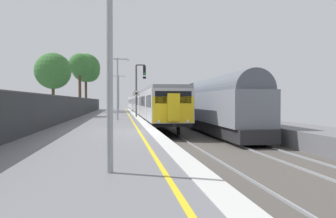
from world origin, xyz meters
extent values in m
cube|color=slate|center=(-2.50, 0.00, -0.50)|extent=(6.40, 110.00, 1.00)
cube|color=silver|center=(0.40, 0.00, 0.01)|extent=(0.60, 110.00, 0.01)
cube|color=yellow|center=(-0.35, 0.00, 0.01)|extent=(0.12, 110.00, 0.01)
cube|color=#4C4742|center=(6.20, 0.00, -1.10)|extent=(11.00, 110.00, 0.20)
cube|color=slate|center=(9.60, 0.00, -0.50)|extent=(3.60, 110.00, 1.00)
cube|color=gray|center=(1.38, 0.00, -0.96)|extent=(0.07, 110.00, 0.08)
cube|color=gray|center=(2.82, 0.00, -0.96)|extent=(0.07, 110.00, 0.08)
cube|color=gray|center=(5.38, 0.00, -0.96)|extent=(0.07, 110.00, 0.08)
cube|color=gray|center=(6.82, 0.00, -0.96)|extent=(0.07, 110.00, 0.08)
cube|color=#B7B7BC|center=(2.10, 14.27, 1.27)|extent=(2.80, 20.24, 2.30)
cube|color=black|center=(2.10, 14.27, -0.01)|extent=(2.64, 19.64, 0.25)
cube|color=gray|center=(2.10, 14.27, 2.54)|extent=(2.68, 20.24, 0.24)
cube|color=black|center=(0.69, 14.27, 1.57)|extent=(0.02, 18.64, 0.84)
cube|color=silver|center=(0.69, 9.21, 1.17)|extent=(0.03, 1.10, 1.90)
cube|color=silver|center=(0.69, 19.33, 1.17)|extent=(0.03, 1.10, 1.90)
cylinder|color=black|center=(1.32, 6.75, -0.50)|extent=(0.12, 0.84, 0.84)
cylinder|color=black|center=(2.88, 6.75, -0.50)|extent=(0.12, 0.84, 0.84)
cylinder|color=black|center=(1.32, 21.79, -0.50)|extent=(0.12, 0.84, 0.84)
cylinder|color=black|center=(2.88, 21.79, -0.50)|extent=(0.12, 0.84, 0.84)
cube|color=#B7B7BC|center=(2.10, 35.11, 1.27)|extent=(2.80, 20.24, 2.30)
cube|color=black|center=(2.10, 35.11, -0.01)|extent=(2.64, 19.64, 0.25)
cube|color=gray|center=(2.10, 35.11, 2.54)|extent=(2.68, 20.24, 0.24)
cube|color=black|center=(0.69, 35.11, 1.57)|extent=(0.02, 18.64, 0.84)
cube|color=silver|center=(0.69, 30.05, 1.17)|extent=(0.03, 1.10, 1.90)
cube|color=silver|center=(0.69, 40.17, 1.17)|extent=(0.03, 1.10, 1.90)
cylinder|color=black|center=(1.32, 27.59, -0.50)|extent=(0.12, 0.84, 0.84)
cylinder|color=black|center=(2.88, 27.59, -0.50)|extent=(0.12, 0.84, 0.84)
cylinder|color=black|center=(1.32, 42.63, -0.50)|extent=(0.12, 0.84, 0.84)
cylinder|color=black|center=(2.88, 42.63, -0.50)|extent=(0.12, 0.84, 0.84)
cube|color=#B7B7BC|center=(2.10, 55.95, 1.27)|extent=(2.80, 20.24, 2.30)
cube|color=black|center=(2.10, 55.95, -0.01)|extent=(2.64, 19.64, 0.25)
cube|color=gray|center=(2.10, 55.95, 2.54)|extent=(2.68, 20.24, 0.24)
cube|color=black|center=(0.69, 55.95, 1.57)|extent=(0.02, 18.64, 0.84)
cube|color=silver|center=(0.69, 50.89, 1.17)|extent=(0.03, 1.10, 1.90)
cube|color=silver|center=(0.69, 61.01, 1.17)|extent=(0.03, 1.10, 1.90)
cylinder|color=black|center=(1.32, 48.43, -0.50)|extent=(0.12, 0.84, 0.84)
cylinder|color=black|center=(2.88, 48.43, -0.50)|extent=(0.12, 0.84, 0.84)
cylinder|color=black|center=(1.32, 63.47, -0.50)|extent=(0.12, 0.84, 0.84)
cylinder|color=black|center=(2.88, 63.47, -0.50)|extent=(0.12, 0.84, 0.84)
cube|color=yellow|center=(2.10, 4.19, 1.02)|extent=(2.70, 0.10, 1.70)
cube|color=black|center=(2.10, 4.18, 1.82)|extent=(2.40, 0.08, 0.80)
cube|color=yellow|center=(2.10, 4.05, 1.17)|extent=(0.80, 0.24, 1.80)
cylinder|color=white|center=(1.15, 4.13, 0.27)|extent=(0.18, 0.06, 0.18)
cylinder|color=white|center=(3.05, 4.13, 0.27)|extent=(0.18, 0.06, 0.18)
cylinder|color=black|center=(2.10, 3.90, 0.02)|extent=(0.20, 0.35, 0.20)
cube|color=black|center=(2.10, 35.11, 2.79)|extent=(0.60, 0.90, 0.20)
cube|color=#232326|center=(6.10, 6.77, -0.38)|extent=(2.30, 14.19, 0.79)
cube|color=slate|center=(6.10, 6.77, 1.12)|extent=(2.60, 13.39, 2.20)
cylinder|color=#515660|center=(6.10, 6.77, 2.22)|extent=(2.39, 12.99, 2.39)
cylinder|color=black|center=(5.32, 1.67, -0.50)|extent=(0.12, 0.84, 0.84)
cylinder|color=black|center=(6.88, 1.67, -0.50)|extent=(0.12, 0.84, 0.84)
cylinder|color=black|center=(5.32, 11.86, -0.50)|extent=(0.12, 0.84, 0.84)
cylinder|color=black|center=(6.88, 11.86, -0.50)|extent=(0.12, 0.84, 0.84)
cube|color=#232326|center=(6.10, 21.76, -0.38)|extent=(2.30, 14.19, 0.79)
cube|color=slate|center=(6.10, 21.76, 1.12)|extent=(2.60, 13.39, 2.20)
cylinder|color=#515660|center=(6.10, 21.76, 2.22)|extent=(2.39, 12.99, 2.39)
cylinder|color=black|center=(5.32, 16.66, -0.50)|extent=(0.12, 0.84, 0.84)
cylinder|color=black|center=(6.88, 16.66, -0.50)|extent=(0.12, 0.84, 0.84)
cylinder|color=black|center=(5.32, 26.85, -0.50)|extent=(0.12, 0.84, 0.84)
cylinder|color=black|center=(6.88, 26.85, -0.50)|extent=(0.12, 0.84, 0.84)
cube|color=#232326|center=(6.10, 36.75, -0.38)|extent=(2.30, 14.19, 0.79)
cube|color=slate|center=(6.10, 36.75, 1.12)|extent=(2.60, 13.39, 2.20)
cylinder|color=#515660|center=(6.10, 36.75, 2.22)|extent=(2.39, 12.99, 2.39)
cylinder|color=black|center=(5.32, 31.65, -0.50)|extent=(0.12, 0.84, 0.84)
cylinder|color=black|center=(6.88, 31.65, -0.50)|extent=(0.12, 0.84, 0.84)
cylinder|color=black|center=(5.32, 41.85, -0.50)|extent=(0.12, 0.84, 0.84)
cylinder|color=black|center=(6.88, 41.85, -0.50)|extent=(0.12, 0.84, 0.84)
cube|color=#232326|center=(6.10, 51.74, -0.38)|extent=(2.30, 14.19, 0.79)
cube|color=slate|center=(6.10, 51.74, 1.12)|extent=(2.60, 13.39, 2.20)
cylinder|color=#515660|center=(6.10, 51.74, 2.22)|extent=(2.39, 12.99, 2.39)
cylinder|color=black|center=(5.32, 46.65, -0.50)|extent=(0.12, 0.84, 0.84)
cylinder|color=black|center=(6.88, 46.65, -0.50)|extent=(0.12, 0.84, 0.84)
cylinder|color=black|center=(5.32, 56.84, -0.50)|extent=(0.12, 0.84, 0.84)
cylinder|color=black|center=(6.88, 56.84, -0.50)|extent=(0.12, 0.84, 0.84)
cylinder|color=#47474C|center=(0.35, 17.61, 2.67)|extent=(0.18, 0.18, 5.33)
cube|color=#47474C|center=(0.80, 17.61, 5.33)|extent=(0.90, 0.12, 0.12)
cube|color=black|center=(1.20, 17.61, 4.78)|extent=(0.28, 0.20, 1.00)
cylinder|color=black|center=(1.20, 17.49, 5.10)|extent=(0.16, 0.04, 0.16)
cylinder|color=black|center=(1.20, 17.49, 4.78)|extent=(0.16, 0.04, 0.16)
cylinder|color=#19D83F|center=(1.20, 17.49, 4.46)|extent=(0.16, 0.04, 0.16)
cube|color=black|center=(1.20, 17.61, 4.03)|extent=(0.32, 0.16, 0.24)
cylinder|color=#59595B|center=(0.25, 15.31, 1.13)|extent=(0.08, 0.08, 2.27)
cylinder|color=black|center=(0.25, 15.30, 2.33)|extent=(0.59, 0.02, 0.59)
cylinder|color=silver|center=(0.25, 15.29, 2.33)|extent=(0.56, 0.02, 0.56)
cube|color=black|center=(0.25, 15.28, 2.33)|extent=(0.24, 0.01, 0.18)
cylinder|color=#93999E|center=(-1.52, -9.79, 2.55)|extent=(0.14, 0.14, 5.09)
cylinder|color=#93999E|center=(-1.52, 11.36, 2.61)|extent=(0.14, 0.14, 5.22)
cube|color=#93999E|center=(-1.07, 11.36, 5.12)|extent=(0.90, 0.08, 0.08)
cylinder|color=silver|center=(-0.62, 11.36, 5.04)|extent=(0.20, 0.20, 0.18)
cube|color=#93999E|center=(-1.97, 11.36, 5.12)|extent=(0.90, 0.08, 0.08)
cylinder|color=silver|center=(-2.42, 11.36, 5.04)|extent=(0.20, 0.20, 0.18)
cylinder|color=#93999E|center=(-1.52, 32.50, 2.70)|extent=(0.14, 0.14, 5.39)
cube|color=#93999E|center=(-1.07, 32.50, 5.29)|extent=(0.90, 0.08, 0.08)
cylinder|color=silver|center=(-0.62, 32.50, 5.21)|extent=(0.20, 0.20, 0.18)
cube|color=#93999E|center=(-1.97, 32.50, 5.29)|extent=(0.90, 0.08, 0.08)
cylinder|color=silver|center=(-2.42, 32.50, 5.21)|extent=(0.20, 0.20, 0.18)
cube|color=#282B2D|center=(-5.45, 0.00, 0.97)|extent=(0.03, 99.00, 1.94)
cube|color=#38383D|center=(-5.45, 0.00, 1.94)|extent=(0.06, 99.00, 0.06)
cylinder|color=#38383D|center=(-5.45, 0.00, 0.97)|extent=(0.07, 0.07, 1.94)
cylinder|color=#38383D|center=(-5.45, 11.69, 0.97)|extent=(0.07, 0.07, 1.94)
cylinder|color=#38383D|center=(-5.45, 23.38, 0.97)|extent=(0.07, 0.07, 1.94)
cylinder|color=#38383D|center=(-5.45, 35.06, 0.97)|extent=(0.07, 0.07, 1.94)
cylinder|color=#38383D|center=(-5.45, 46.75, 0.97)|extent=(0.07, 0.07, 1.94)
cylinder|color=#473323|center=(-6.93, 39.44, 2.91)|extent=(0.41, 0.41, 5.81)
sphere|color=#33662D|center=(-6.93, 39.44, 7.11)|extent=(4.72, 4.72, 4.72)
sphere|color=#33662D|center=(-6.39, 39.22, 6.52)|extent=(3.52, 3.52, 3.52)
cylinder|color=#473323|center=(-8.24, 19.03, 1.85)|extent=(0.30, 0.30, 3.69)
sphere|color=#33662D|center=(-8.24, 19.03, 4.73)|extent=(3.77, 3.77, 3.77)
sphere|color=#33662D|center=(-7.89, 19.44, 4.26)|extent=(2.51, 2.51, 2.51)
cylinder|color=#473323|center=(-7.03, 31.94, 2.98)|extent=(0.41, 0.41, 5.97)
sphere|color=#33662D|center=(-7.03, 31.94, 6.84)|extent=(3.18, 3.18, 3.18)
sphere|color=#33662D|center=(-6.95, 31.92, 6.44)|extent=(2.37, 2.37, 2.37)
camera|label=1|loc=(-1.30, -17.08, 1.55)|focal=35.61mm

